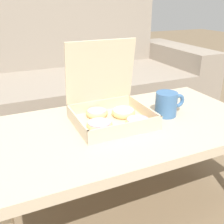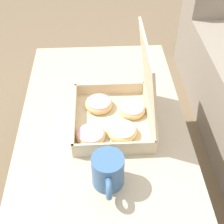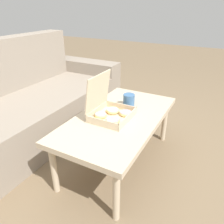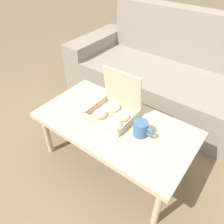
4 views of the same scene
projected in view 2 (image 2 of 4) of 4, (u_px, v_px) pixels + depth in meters
name	position (u px, v px, depth m)	size (l,w,h in m)	color
ground_plane	(144.00, 196.00, 1.39)	(12.00, 12.00, 0.00)	#756047
coffee_table	(103.00, 140.00, 1.11)	(1.12, 0.60, 0.43)	#C6B293
pastry_box	(118.00, 111.00, 1.08)	(0.31, 0.28, 0.33)	beige
coffee_mug	(108.00, 172.00, 0.90)	(0.14, 0.10, 0.11)	#3D6693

